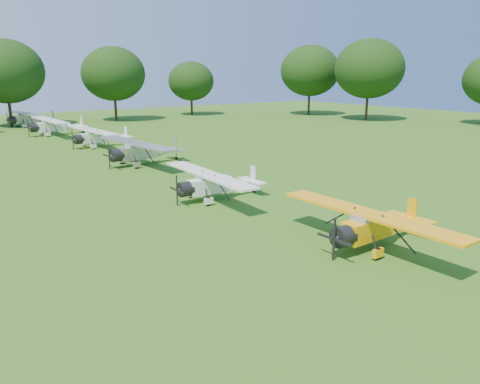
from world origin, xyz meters
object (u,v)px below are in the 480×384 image
object	(u,v)px
aircraft_4	(143,150)
aircraft_6	(55,125)
aircraft_2	(375,224)
aircraft_5	(100,136)
aircraft_3	(216,182)
aircraft_7	(30,118)

from	to	relation	value
aircraft_4	aircraft_6	bearing A→B (deg)	86.82
aircraft_2	aircraft_6	distance (m)	50.85
aircraft_5	aircraft_3	bearing A→B (deg)	-97.55
aircraft_5	aircraft_2	bearing A→B (deg)	-94.33
aircraft_2	aircraft_3	distance (m)	11.69
aircraft_2	aircraft_3	xyz separation A→B (m)	(-1.34, 11.61, -0.01)
aircraft_2	aircraft_7	bearing A→B (deg)	90.09
aircraft_4	aircraft_6	distance (m)	25.50
aircraft_4	aircraft_5	bearing A→B (deg)	82.94
aircraft_2	aircraft_3	world-z (taller)	aircraft_2
aircraft_3	aircraft_7	bearing A→B (deg)	92.70
aircraft_3	aircraft_7	size ratio (longest dim) A/B	0.84
aircraft_2	aircraft_5	size ratio (longest dim) A/B	0.93
aircraft_2	aircraft_4	size ratio (longest dim) A/B	0.87
aircraft_4	aircraft_5	size ratio (longest dim) A/B	1.07
aircraft_7	aircraft_6	bearing A→B (deg)	-95.51
aircraft_3	aircraft_7	world-z (taller)	aircraft_7
aircraft_3	aircraft_6	world-z (taller)	aircraft_6
aircraft_5	aircraft_7	bearing A→B (deg)	89.42
aircraft_2	aircraft_6	xyz separation A→B (m)	(-0.74, 50.84, 0.21)
aircraft_4	aircraft_5	world-z (taller)	aircraft_4
aircraft_2	aircraft_5	distance (m)	37.69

